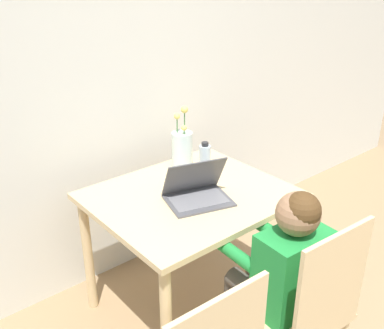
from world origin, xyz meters
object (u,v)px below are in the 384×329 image
Objects in this scene: laptop at (197,191)px; flower_vase at (182,149)px; chair_occupied at (301,313)px; person_seated at (281,266)px; water_bottle at (205,161)px.

flower_vase is at bearing 78.95° from laptop.
flower_vase reaches higher than laptop.
flower_vase is at bearing -96.57° from chair_occupied.
person_seated reaches higher than water_bottle.
flower_vase is at bearing 96.26° from water_bottle.
laptop is at bearing -86.80° from chair_occupied.
chair_occupied is at bearing -73.71° from laptop.
chair_occupied is at bearing -100.35° from flower_vase.
water_bottle is (0.20, 0.82, 0.33)m from chair_occupied.
laptop reaches higher than chair_occupied.
laptop is (-0.00, 0.54, 0.13)m from person_seated.
chair_occupied is 2.60× the size of laptop.
laptop is at bearing -140.18° from water_bottle.
laptop is 1.76× the size of water_bottle.
laptop is 0.26m from water_bottle.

